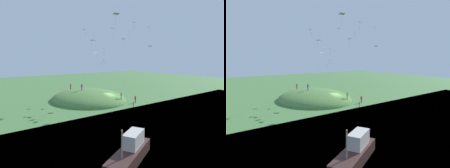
{
  "view_description": "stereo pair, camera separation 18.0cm",
  "coord_description": "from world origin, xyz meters",
  "views": [
    {
      "loc": [
        -35.72,
        26.9,
        10.48
      ],
      "look_at": [
        -1.4,
        0.74,
        4.66
      ],
      "focal_mm": 31.84,
      "sensor_mm": 36.0,
      "label": 1
    },
    {
      "loc": [
        -35.83,
        26.76,
        10.48
      ],
      "look_at": [
        -1.4,
        0.74,
        4.66
      ],
      "focal_mm": 31.84,
      "sensor_mm": 36.0,
      "label": 2
    }
  ],
  "objects": [
    {
      "name": "mooring_post",
      "position": [
        -5.61,
        -1.78,
        0.56
      ],
      "size": [
        0.14,
        0.14,
        1.11
      ],
      "primitive_type": "cylinder",
      "color": "brown",
      "rests_on": "ground_plane"
    },
    {
      "name": "kite_12",
      "position": [
        -7.13,
        -0.13,
        17.05
      ],
      "size": [
        0.98,
        1.13,
        1.66
      ],
      "color": "white"
    },
    {
      "name": "kite_6",
      "position": [
        -7.58,
        -4.33,
        12.64
      ],
      "size": [
        0.95,
        0.9,
        1.72
      ],
      "color": "#F1E3D1"
    },
    {
      "name": "kite_11",
      "position": [
        2.22,
        0.21,
        12.3
      ],
      "size": [
        0.68,
        0.75,
        1.61
      ],
      "color": "white"
    },
    {
      "name": "person_with_child",
      "position": [
        -3.24,
        -4.63,
        1.05
      ],
      "size": [
        0.57,
        0.57,
        1.68
      ],
      "rotation": [
        0.0,
        0.0,
        2.64
      ],
      "color": "#2D3146",
      "rests_on": "ground_plane"
    },
    {
      "name": "kite_13",
      "position": [
        -7.72,
        4.67,
        17.89
      ],
      "size": [
        0.84,
        1.14,
        2.05
      ],
      "color": "white"
    },
    {
      "name": "boat_on_lake",
      "position": [
        -21.8,
        13.95,
        1.0
      ],
      "size": [
        5.11,
        7.61,
        4.04
      ],
      "rotation": [
        0.0,
        0.0,
        5.17
      ],
      "color": "#38211E",
      "rests_on": "lake_water"
    },
    {
      "name": "kite_1",
      "position": [
        2.06,
        -6.95,
        16.77
      ],
      "size": [
        1.11,
        0.96,
        2.24
      ],
      "color": "white"
    },
    {
      "name": "person_near_shore",
      "position": [
        6.11,
        4.15,
        3.6
      ],
      "size": [
        0.58,
        0.58,
        1.59
      ],
      "rotation": [
        0.0,
        0.0,
        5.38
      ],
      "color": "#253743",
      "rests_on": "grass_hill"
    },
    {
      "name": "kite_4",
      "position": [
        0.02,
        -3.7,
        14.61
      ],
      "size": [
        0.6,
        0.86,
        1.95
      ],
      "color": "white"
    },
    {
      "name": "kite_9",
      "position": [
        1.36,
        5.88,
        16.13
      ],
      "size": [
        1.04,
        0.94,
        1.14
      ],
      "color": "silver"
    },
    {
      "name": "kite_8",
      "position": [
        1.55,
        0.54,
        9.07
      ],
      "size": [
        1.07,
        1.17,
        1.67
      ],
      "color": "white"
    },
    {
      "name": "kite_7",
      "position": [
        7.48,
        -0.68,
        11.49
      ],
      "size": [
        1.01,
        0.95,
        2.15
      ],
      "color": "white"
    },
    {
      "name": "kite_10",
      "position": [
        -3.42,
        -8.47,
        17.2
      ],
      "size": [
        1.01,
        1.14,
        1.15
      ],
      "color": "white"
    },
    {
      "name": "kite_0",
      "position": [
        -2.1,
        3.42,
        9.77
      ],
      "size": [
        0.88,
        0.78,
        1.49
      ],
      "color": "white"
    },
    {
      "name": "person_walking_path",
      "position": [
        13.08,
        3.73,
        2.98
      ],
      "size": [
        0.54,
        0.54,
        1.68
      ],
      "rotation": [
        0.0,
        0.0,
        3.91
      ],
      "color": "#402F37",
      "rests_on": "grass_hill"
    },
    {
      "name": "kite_2",
      "position": [
        4.15,
        -3.71,
        17.48
      ],
      "size": [
        1.07,
        0.8,
        1.82
      ],
      "color": "white"
    },
    {
      "name": "person_on_hilltop",
      "position": [
        -2.12,
        -1.29,
        2.08
      ],
      "size": [
        0.53,
        0.53,
        1.57
      ],
      "rotation": [
        0.0,
        0.0,
        2.72
      ],
      "color": "brown",
      "rests_on": "grass_hill"
    },
    {
      "name": "dirt_path",
      "position": [
        17.49,
        -1.44,
        0.02
      ],
      "size": [
        17.18,
        5.44,
        0.04
      ],
      "primitive_type": "cube",
      "rotation": [
        0.0,
        0.0,
        0.24
      ],
      "color": "#785F4D",
      "rests_on": "ground_plane"
    },
    {
      "name": "ground_plane",
      "position": [
        0.0,
        0.0,
        0.0
      ],
      "size": [
        160.0,
        160.0,
        0.0
      ],
      "primitive_type": "plane",
      "color": "#46743D"
    },
    {
      "name": "kite_3",
      "position": [
        -4.68,
        7.54,
        13.44
      ],
      "size": [
        1.1,
        1.28,
        2.08
      ],
      "color": "white"
    },
    {
      "name": "grass_hill",
      "position": [
        6.17,
        2.36,
        0.0
      ],
      "size": [
        20.5,
        17.35,
        5.34
      ],
      "primitive_type": "ellipsoid",
      "color": "#4E7B3C",
      "rests_on": "ground_plane"
    },
    {
      "name": "kite_5",
      "position": [
        5.27,
        1.23,
        8.71
      ],
      "size": [
        0.88,
        0.84,
        1.75
      ],
      "color": "white"
    }
  ]
}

